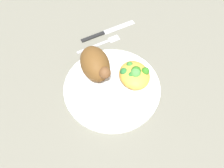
{
  "coord_description": "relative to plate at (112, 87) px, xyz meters",
  "views": [
    {
      "loc": [
        0.3,
        -0.11,
        0.54
      ],
      "look_at": [
        0.0,
        0.0,
        0.02
      ],
      "focal_mm": 36.67,
      "sensor_mm": 36.0,
      "label": 1
    }
  ],
  "objects": [
    {
      "name": "ground_plane",
      "position": [
        0.0,
        0.0,
        -0.01
      ],
      "size": [
        2.0,
        2.0,
        0.0
      ],
      "primitive_type": "plane",
      "color": "#6C6A5B"
    },
    {
      "name": "plate",
      "position": [
        0.0,
        0.0,
        0.0
      ],
      "size": [
        0.26,
        0.26,
        0.01
      ],
      "color": "white",
      "rests_on": "ground_plane"
    },
    {
      "name": "roasted_chicken",
      "position": [
        -0.06,
        -0.03,
        0.05
      ],
      "size": [
        0.12,
        0.08,
        0.08
      ],
      "color": "brown",
      "rests_on": "plate"
    },
    {
      "name": "rice_pile",
      "position": [
        0.06,
        -0.03,
        0.03
      ],
      "size": [
        0.1,
        0.09,
        0.04
      ],
      "primitive_type": "ellipsoid",
      "color": "white",
      "rests_on": "plate"
    },
    {
      "name": "mac_cheese_with_broccoli",
      "position": [
        -0.0,
        0.06,
        0.03
      ],
      "size": [
        0.09,
        0.08,
        0.05
      ],
      "color": "gold",
      "rests_on": "plate"
    },
    {
      "name": "fork",
      "position": [
        -0.17,
        0.03,
        -0.01
      ],
      "size": [
        0.03,
        0.14,
        0.01
      ],
      "color": "#B2B2B7",
      "rests_on": "ground_plane"
    },
    {
      "name": "knife",
      "position": [
        -0.21,
        0.05,
        -0.0
      ],
      "size": [
        0.04,
        0.19,
        0.01
      ],
      "color": "black",
      "rests_on": "ground_plane"
    }
  ]
}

